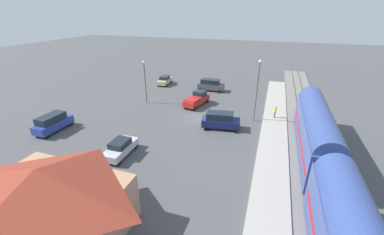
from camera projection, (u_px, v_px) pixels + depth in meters
name	position (u px, v px, depth m)	size (l,w,h in m)	color
ground_plane	(201.00, 119.00, 34.73)	(200.00, 200.00, 0.00)	#4C4C4F
railway_track	(307.00, 133.00, 30.60)	(4.80, 70.00, 0.30)	slate
platform	(274.00, 128.00, 31.75)	(3.20, 46.00, 0.30)	#A8A399
passenger_train	(330.00, 176.00, 18.33)	(2.93, 32.94, 4.98)	#33478C
station_building	(45.00, 203.00, 15.70)	(10.21, 8.16, 5.51)	tan
pedestrian_on_platform	(275.00, 111.00, 34.11)	(0.36, 0.36, 1.71)	brown
sedan_tan	(165.00, 80.00, 50.49)	(2.13, 4.61, 1.74)	#C6B284
pickup_red	(197.00, 99.00, 39.38)	(3.13, 5.70, 2.14)	red
suv_charcoal	(211.00, 85.00, 46.50)	(4.94, 2.48, 2.22)	#47494F
sedan_silver	(120.00, 148.00, 25.82)	(1.93, 4.54, 1.74)	silver
suv_blue	(53.00, 123.00, 30.92)	(2.06, 4.94, 2.22)	#283D9E
suv_navy	(221.00, 120.00, 31.56)	(5.14, 2.95, 2.22)	navy
light_pole_near_platform	(258.00, 84.00, 31.97)	(0.44, 0.44, 8.54)	#515156
light_pole_lot_center	(145.00, 77.00, 39.03)	(0.44, 0.44, 6.98)	#515156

